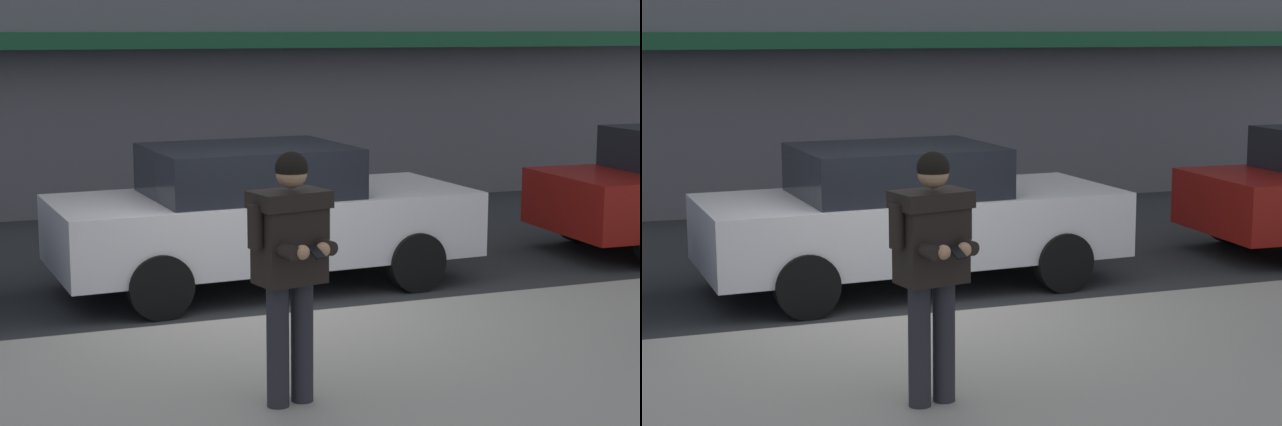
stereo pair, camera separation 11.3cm
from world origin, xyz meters
The scene contains 5 objects.
ground_plane centered at (0.00, 0.00, 0.00)m, with size 80.00×80.00×0.00m, color #2B2D30.
sidewalk centered at (1.00, -2.85, 0.07)m, with size 32.00×5.30×0.14m, color #99968E.
curb_paint_line centered at (1.00, 0.05, 0.00)m, with size 28.00×0.12×0.01m, color silver.
parked_sedan_mid centered at (0.48, 1.44, 0.79)m, with size 4.59×2.10×1.54m.
man_texting_on_phone centered at (-0.55, -2.53, 1.25)m, with size 0.64×0.63×1.81m.
Camera 2 is at (-2.80, -9.43, 2.77)m, focal length 60.00 mm.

